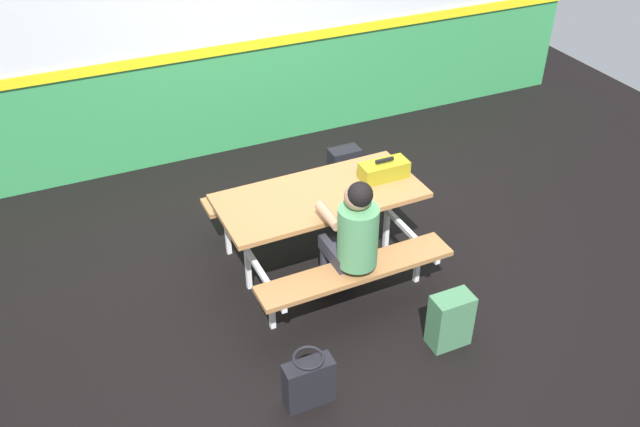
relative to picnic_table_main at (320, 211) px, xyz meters
name	(u,v)px	position (x,y,z in m)	size (l,w,h in m)	color
ground_plane	(339,262)	(0.18, 0.00, -0.58)	(10.00, 10.00, 0.02)	black
accent_backdrop	(243,35)	(0.18, 2.30, 0.67)	(8.00, 0.14, 2.60)	#338C4C
picnic_table_main	(320,211)	(0.00, 0.00, 0.00)	(1.65, 1.58, 0.74)	#9E6B3D
student_nearer	(353,235)	(0.01, -0.56, 0.14)	(0.37, 0.53, 1.21)	#2D2D38
toolbox_grey	(384,170)	(0.58, 0.01, 0.24)	(0.40, 0.18, 0.18)	olive
backpack_dark	(344,169)	(0.73, 1.05, -0.36)	(0.30, 0.22, 0.44)	black
tote_bag_bright	(309,382)	(-0.66, -1.29, -0.38)	(0.34, 0.21, 0.43)	black
satchel_spare	(450,320)	(0.50, -1.19, -0.36)	(0.30, 0.22, 0.44)	#3F724C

